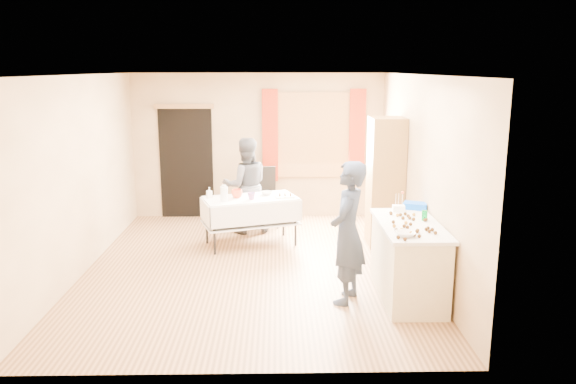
{
  "coord_description": "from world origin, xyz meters",
  "views": [
    {
      "loc": [
        0.34,
        -7.33,
        2.69
      ],
      "look_at": [
        0.49,
        0.0,
        1.06
      ],
      "focal_mm": 35.0,
      "sensor_mm": 36.0,
      "label": 1
    }
  ],
  "objects_px": {
    "counter": "(408,261)",
    "party_table": "(251,217)",
    "girl": "(348,233)",
    "cabinet": "(385,182)",
    "woman": "(246,186)",
    "chair": "(265,209)"
  },
  "relations": [
    {
      "from": "counter",
      "to": "party_table",
      "type": "xyz_separation_m",
      "value": [
        -1.96,
        2.07,
        -0.01
      ]
    },
    {
      "from": "girl",
      "to": "counter",
      "type": "bearing_deg",
      "value": 120.32
    },
    {
      "from": "party_table",
      "to": "woman",
      "type": "height_order",
      "value": "woman"
    },
    {
      "from": "party_table",
      "to": "chair",
      "type": "bearing_deg",
      "value": 60.78
    },
    {
      "from": "chair",
      "to": "cabinet",
      "type": "bearing_deg",
      "value": -39.34
    },
    {
      "from": "cabinet",
      "to": "chair",
      "type": "bearing_deg",
      "value": 150.4
    },
    {
      "from": "woman",
      "to": "party_table",
      "type": "bearing_deg",
      "value": 86.45
    },
    {
      "from": "counter",
      "to": "cabinet",
      "type": "bearing_deg",
      "value": 87.22
    },
    {
      "from": "girl",
      "to": "woman",
      "type": "distance_m",
      "value": 3.15
    },
    {
      "from": "cabinet",
      "to": "woman",
      "type": "height_order",
      "value": "cabinet"
    },
    {
      "from": "counter",
      "to": "girl",
      "type": "relative_size",
      "value": 0.88
    },
    {
      "from": "chair",
      "to": "woman",
      "type": "bearing_deg",
      "value": -139.75
    },
    {
      "from": "cabinet",
      "to": "counter",
      "type": "xyz_separation_m",
      "value": [
        -0.1,
        -2.06,
        -0.53
      ]
    },
    {
      "from": "girl",
      "to": "woman",
      "type": "xyz_separation_m",
      "value": [
        -1.32,
        2.86,
        -0.04
      ]
    },
    {
      "from": "party_table",
      "to": "chair",
      "type": "distance_m",
      "value": 1.08
    },
    {
      "from": "cabinet",
      "to": "girl",
      "type": "distance_m",
      "value": 2.34
    },
    {
      "from": "girl",
      "to": "chair",
      "type": "bearing_deg",
      "value": -140.78
    },
    {
      "from": "counter",
      "to": "girl",
      "type": "height_order",
      "value": "girl"
    },
    {
      "from": "counter",
      "to": "chair",
      "type": "height_order",
      "value": "chair"
    },
    {
      "from": "chair",
      "to": "girl",
      "type": "xyz_separation_m",
      "value": [
        1.01,
        -3.23,
        0.53
      ]
    },
    {
      "from": "counter",
      "to": "party_table",
      "type": "relative_size",
      "value": 0.93
    },
    {
      "from": "girl",
      "to": "woman",
      "type": "relative_size",
      "value": 1.05
    }
  ]
}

